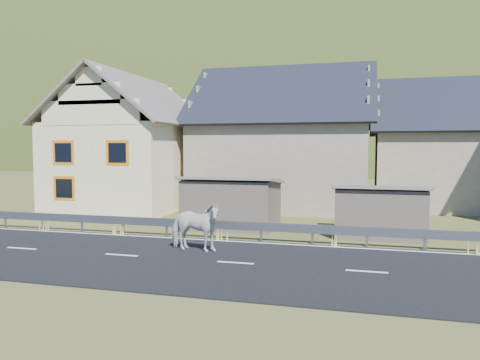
% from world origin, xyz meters
% --- Properties ---
extents(ground, '(160.00, 160.00, 0.00)m').
position_xyz_m(ground, '(0.00, 0.00, 0.00)').
color(ground, '#43471C').
rests_on(ground, ground).
extents(road, '(60.00, 7.00, 0.04)m').
position_xyz_m(road, '(0.00, 0.00, 0.02)').
color(road, black).
rests_on(road, ground).
extents(lane_markings, '(60.00, 6.60, 0.01)m').
position_xyz_m(lane_markings, '(0.00, 0.00, 0.04)').
color(lane_markings, silver).
rests_on(lane_markings, road).
extents(guardrail, '(28.10, 0.09, 0.75)m').
position_xyz_m(guardrail, '(-0.00, 3.68, 0.56)').
color(guardrail, '#93969B').
rests_on(guardrail, ground).
extents(shed_left, '(4.30, 3.30, 2.40)m').
position_xyz_m(shed_left, '(-2.00, 6.50, 1.10)').
color(shed_left, brown).
rests_on(shed_left, ground).
extents(shed_right, '(3.80, 2.90, 2.20)m').
position_xyz_m(shed_right, '(4.50, 6.00, 1.00)').
color(shed_right, brown).
rests_on(shed_right, ground).
extents(house_cream, '(7.80, 9.80, 8.30)m').
position_xyz_m(house_cream, '(-10.00, 12.00, 4.36)').
color(house_cream, '#FFEAB6').
rests_on(house_cream, ground).
extents(house_stone_a, '(10.80, 9.80, 8.90)m').
position_xyz_m(house_stone_a, '(-1.00, 15.00, 4.63)').
color(house_stone_a, gray).
rests_on(house_stone_a, ground).
extents(house_stone_b, '(9.80, 8.80, 8.10)m').
position_xyz_m(house_stone_b, '(9.00, 17.00, 4.24)').
color(house_stone_b, gray).
rests_on(house_stone_b, ground).
extents(mountain, '(440.00, 280.00, 260.00)m').
position_xyz_m(mountain, '(5.00, 180.00, -20.00)').
color(mountain, '#273A14').
rests_on(mountain, ground).
extents(conifer_patch, '(76.00, 50.00, 28.00)m').
position_xyz_m(conifer_patch, '(-55.00, 110.00, 6.00)').
color(conifer_patch, black).
rests_on(conifer_patch, ground).
extents(horse, '(1.21, 2.19, 1.77)m').
position_xyz_m(horse, '(-1.83, 1.23, 0.92)').
color(horse, beige).
rests_on(horse, road).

